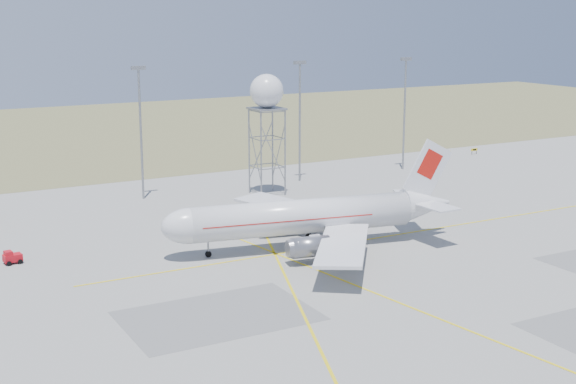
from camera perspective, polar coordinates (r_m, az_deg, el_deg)
ground at (r=76.34m, az=13.89°, el=-9.50°), size 400.00×400.00×0.00m
grass_strip at (r=199.52m, az=-14.40°, el=4.07°), size 400.00×120.00×0.03m
mast_b at (r=124.70m, az=-10.45°, el=4.94°), size 2.20×0.50×20.50m
mast_c at (r=136.06m, az=0.84°, el=5.78°), size 2.20×0.50×20.50m
mast_d at (r=148.13m, az=8.30°, el=6.20°), size 2.20×0.50×20.50m
taxi_sign_near at (r=163.98m, az=11.28°, el=2.76°), size 1.60×0.17×1.20m
taxi_sign_far at (r=168.53m, az=13.11°, el=2.93°), size 1.60×0.17×1.20m
airliner_main at (r=97.87m, az=1.32°, el=-1.79°), size 37.46×35.93×12.79m
radar_tower at (r=126.07m, az=-1.51°, el=4.60°), size 5.27×5.27×19.08m
baggage_tug at (r=97.96m, az=-19.02°, el=-4.50°), size 2.16×1.82×1.56m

